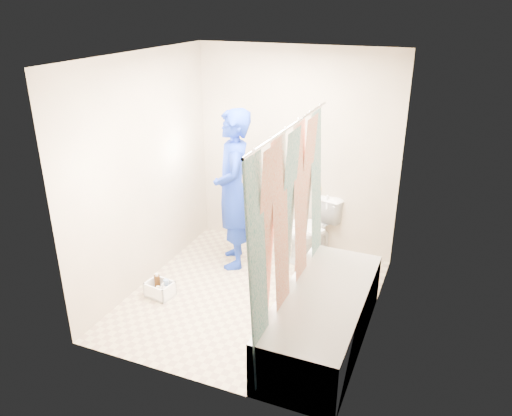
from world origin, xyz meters
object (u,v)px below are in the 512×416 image
at_px(bathtub, 322,317).
at_px(toilet, 312,229).
at_px(plumber, 233,190).
at_px(cleaning_caddy, 160,290).

bearing_deg(bathtub, toilet, 110.11).
distance_m(bathtub, plumber, 1.80).
bearing_deg(toilet, cleaning_caddy, -106.07).
xyz_separation_m(toilet, cleaning_caddy, (-1.18, -1.42, -0.28)).
xyz_separation_m(bathtub, cleaning_caddy, (-1.74, 0.08, -0.19)).
distance_m(bathtub, toilet, 1.61).
height_order(toilet, cleaning_caddy, toilet).
xyz_separation_m(toilet, plumber, (-0.78, -0.47, 0.54)).
bearing_deg(cleaning_caddy, plumber, 75.65).
height_order(bathtub, plumber, plumber).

